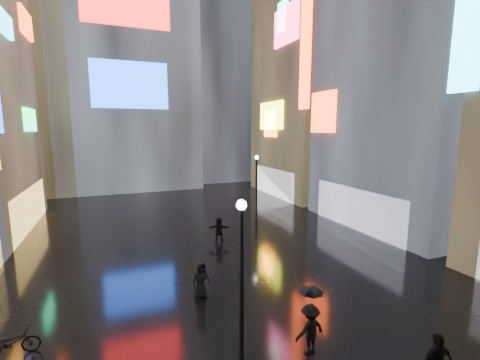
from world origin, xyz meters
TOP-DOWN VIEW (x-y plane):
  - ground at (0.00, 20.00)m, footprint 140.00×140.00m
  - building_right_mid at (15.98, 17.01)m, footprint 10.28×13.70m
  - building_right_far at (15.98, 30.00)m, footprint 10.28×12.00m
  - tower_main at (-3.00, 43.97)m, footprint 16.00×14.20m
  - tower_flank_right at (9.00, 46.00)m, footprint 12.00×12.00m
  - tower_flank_left at (-14.00, 42.00)m, footprint 10.00×10.00m
  - lamp_near at (-1.78, 7.39)m, footprint 0.30×0.30m
  - lamp_far at (5.29, 21.80)m, footprint 0.30×0.30m
  - pedestrian_2 at (0.45, 7.00)m, footprint 1.13×0.73m
  - pedestrian_4 at (-1.94, 11.65)m, footprint 0.91×0.69m
  - pedestrian_5 at (1.01, 18.26)m, footprint 1.51×0.93m
  - umbrella_1 at (0.45, 7.00)m, footprint 0.75×0.75m
  - umbrella_2 at (-1.94, 11.65)m, footprint 1.03×1.02m
  - bicycle at (-8.53, 10.42)m, footprint 1.68×0.59m

SIDE VIEW (x-z plane):
  - ground at x=0.00m, z-range 0.00..0.00m
  - bicycle at x=-8.53m, z-range 0.00..0.88m
  - pedestrian_5 at x=1.01m, z-range 0.00..1.56m
  - pedestrian_4 at x=-1.94m, z-range 0.00..1.66m
  - pedestrian_2 at x=0.45m, z-range 0.00..1.66m
  - umbrella_1 at x=0.45m, z-range 1.66..2.32m
  - umbrella_2 at x=-1.94m, z-range 1.66..2.47m
  - lamp_near at x=-1.78m, z-range 0.34..5.54m
  - lamp_far at x=5.29m, z-range 0.34..5.54m
  - tower_flank_left at x=-14.00m, z-range 0.00..26.00m
  - building_right_far at x=15.98m, z-range -0.02..27.98m
  - building_right_mid at x=15.98m, z-range -0.01..29.99m
  - tower_flank_right at x=9.00m, z-range 0.00..34.00m
  - tower_main at x=-3.00m, z-range 0.01..42.01m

